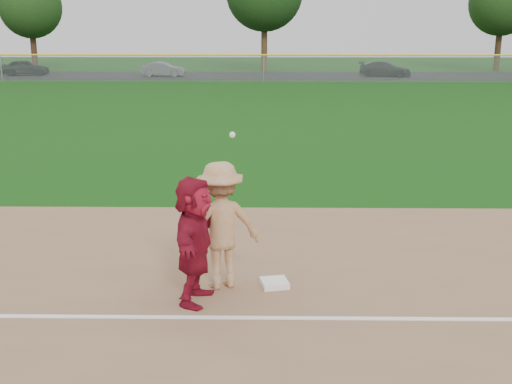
{
  "coord_description": "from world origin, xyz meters",
  "views": [
    {
      "loc": [
        0.16,
        -9.27,
        4.09
      ],
      "look_at": [
        0.0,
        1.5,
        1.3
      ],
      "focal_mm": 45.0,
      "sensor_mm": 36.0,
      "label": 1
    }
  ],
  "objects_px": {
    "car_mid": "(163,69)",
    "base_runner": "(195,240)",
    "first_base": "(274,283)",
    "car_left": "(25,68)",
    "car_right": "(385,69)"
  },
  "relations": [
    {
      "from": "base_runner",
      "to": "car_mid",
      "type": "bearing_deg",
      "value": 20.98
    },
    {
      "from": "first_base",
      "to": "base_runner",
      "type": "xyz_separation_m",
      "value": [
        -1.2,
        -0.61,
        0.93
      ]
    },
    {
      "from": "first_base",
      "to": "base_runner",
      "type": "height_order",
      "value": "base_runner"
    },
    {
      "from": "car_mid",
      "to": "base_runner",
      "type": "bearing_deg",
      "value": -169.02
    },
    {
      "from": "first_base",
      "to": "car_mid",
      "type": "height_order",
      "value": "car_mid"
    },
    {
      "from": "car_left",
      "to": "car_right",
      "type": "height_order",
      "value": "car_left"
    },
    {
      "from": "first_base",
      "to": "car_left",
      "type": "height_order",
      "value": "car_left"
    },
    {
      "from": "car_mid",
      "to": "first_base",
      "type": "bearing_deg",
      "value": -167.39
    },
    {
      "from": "first_base",
      "to": "car_right",
      "type": "relative_size",
      "value": 0.1
    },
    {
      "from": "car_left",
      "to": "car_mid",
      "type": "height_order",
      "value": "car_left"
    },
    {
      "from": "first_base",
      "to": "car_mid",
      "type": "relative_size",
      "value": 0.12
    },
    {
      "from": "car_mid",
      "to": "car_right",
      "type": "xyz_separation_m",
      "value": [
        18.56,
        0.32,
        0.02
      ]
    },
    {
      "from": "base_runner",
      "to": "car_left",
      "type": "xyz_separation_m",
      "value": [
        -19.45,
        46.11,
        -0.31
      ]
    },
    {
      "from": "first_base",
      "to": "car_left",
      "type": "distance_m",
      "value": 49.98
    },
    {
      "from": "base_runner",
      "to": "car_mid",
      "type": "distance_m",
      "value": 45.81
    }
  ]
}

